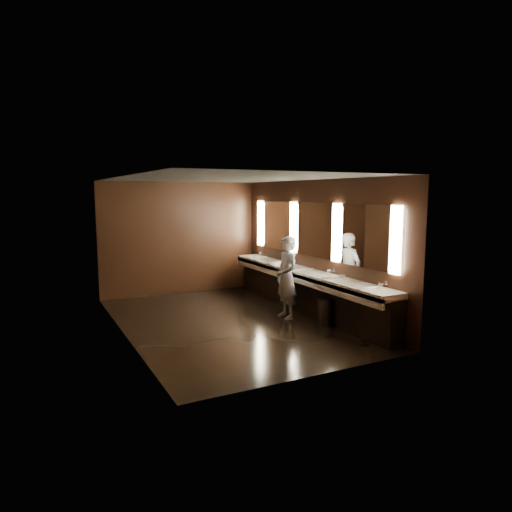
% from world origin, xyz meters
% --- Properties ---
extents(floor, '(6.00, 6.00, 0.00)m').
position_xyz_m(floor, '(0.00, 0.00, 0.00)').
color(floor, black).
rests_on(floor, ground).
extents(ceiling, '(4.00, 6.00, 0.02)m').
position_xyz_m(ceiling, '(0.00, 0.00, 2.80)').
color(ceiling, '#2D2D2B').
rests_on(ceiling, wall_back).
extents(wall_back, '(4.00, 0.02, 2.80)m').
position_xyz_m(wall_back, '(0.00, 3.00, 1.40)').
color(wall_back, black).
rests_on(wall_back, floor).
extents(wall_front, '(4.00, 0.02, 2.80)m').
position_xyz_m(wall_front, '(0.00, -3.00, 1.40)').
color(wall_front, black).
rests_on(wall_front, floor).
extents(wall_left, '(0.02, 6.00, 2.80)m').
position_xyz_m(wall_left, '(-2.00, 0.00, 1.40)').
color(wall_left, black).
rests_on(wall_left, floor).
extents(wall_right, '(0.02, 6.00, 2.80)m').
position_xyz_m(wall_right, '(2.00, 0.00, 1.40)').
color(wall_right, black).
rests_on(wall_right, floor).
extents(sink_counter, '(0.55, 5.40, 1.01)m').
position_xyz_m(sink_counter, '(1.79, 0.00, 0.50)').
color(sink_counter, black).
rests_on(sink_counter, floor).
extents(mirror_band, '(0.06, 5.03, 1.15)m').
position_xyz_m(mirror_band, '(1.98, -0.00, 1.75)').
color(mirror_band, '#FDEFC9').
rests_on(mirror_band, wall_right).
extents(person, '(0.41, 0.62, 1.67)m').
position_xyz_m(person, '(1.17, -0.25, 0.84)').
color(person, '#8CA4D1').
rests_on(person, floor).
extents(trash_bin, '(0.42, 0.42, 0.52)m').
position_xyz_m(trash_bin, '(1.58, -1.05, 0.26)').
color(trash_bin, black).
rests_on(trash_bin, floor).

